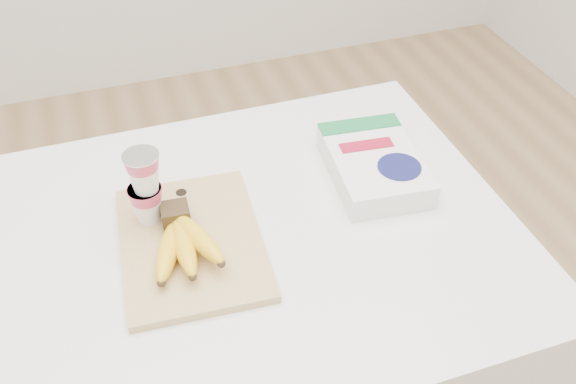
{
  "coord_description": "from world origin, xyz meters",
  "views": [
    {
      "loc": [
        -0.1,
        -0.78,
        1.64
      ],
      "look_at": [
        0.18,
        0.04,
        0.89
      ],
      "focal_mm": 40.0,
      "sensor_mm": 36.0,
      "label": 1
    }
  ],
  "objects_px": {
    "bananas": "(183,241)",
    "table": "(215,381)",
    "cereal_box": "(374,164)",
    "yogurt_stack": "(145,186)",
    "cutting_board": "(191,242)"
  },
  "relations": [
    {
      "from": "bananas",
      "to": "table",
      "type": "bearing_deg",
      "value": 41.11
    },
    {
      "from": "cereal_box",
      "to": "yogurt_stack",
      "type": "bearing_deg",
      "value": -173.93
    },
    {
      "from": "table",
      "to": "cutting_board",
      "type": "bearing_deg",
      "value": -179.59
    },
    {
      "from": "bananas",
      "to": "cereal_box",
      "type": "bearing_deg",
      "value": 13.82
    },
    {
      "from": "bananas",
      "to": "yogurt_stack",
      "type": "bearing_deg",
      "value": 112.62
    },
    {
      "from": "table",
      "to": "bananas",
      "type": "bearing_deg",
      "value": -138.89
    },
    {
      "from": "table",
      "to": "bananas",
      "type": "relative_size",
      "value": 6.3
    },
    {
      "from": "yogurt_stack",
      "to": "cereal_box",
      "type": "bearing_deg",
      "value": 0.35
    },
    {
      "from": "cereal_box",
      "to": "bananas",
      "type": "bearing_deg",
      "value": -160.45
    },
    {
      "from": "bananas",
      "to": "cereal_box",
      "type": "height_order",
      "value": "bananas"
    },
    {
      "from": "table",
      "to": "yogurt_stack",
      "type": "distance_m",
      "value": 0.53
    },
    {
      "from": "table",
      "to": "cereal_box",
      "type": "relative_size",
      "value": 4.4
    },
    {
      "from": "table",
      "to": "cereal_box",
      "type": "bearing_deg",
      "value": 11.39
    },
    {
      "from": "cutting_board",
      "to": "yogurt_stack",
      "type": "xyz_separation_m",
      "value": [
        -0.06,
        0.07,
        0.09
      ]
    },
    {
      "from": "cutting_board",
      "to": "table",
      "type": "bearing_deg",
      "value": 4.38
    }
  ]
}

